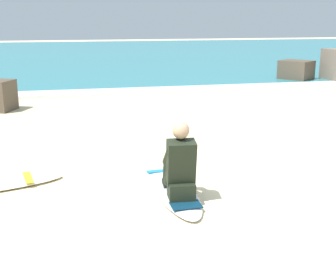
% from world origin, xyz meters
% --- Properties ---
extents(ground_plane, '(80.00, 80.00, 0.00)m').
position_xyz_m(ground_plane, '(0.00, 0.00, 0.00)').
color(ground_plane, beige).
extents(sea, '(80.00, 28.00, 0.10)m').
position_xyz_m(sea, '(0.00, 21.08, 0.05)').
color(sea, teal).
rests_on(sea, ground).
extents(breaking_foam, '(80.00, 0.90, 0.11)m').
position_xyz_m(breaking_foam, '(0.00, 7.38, 0.06)').
color(breaking_foam, white).
rests_on(breaking_foam, ground).
extents(surfboard_main, '(0.57, 2.06, 0.08)m').
position_xyz_m(surfboard_main, '(-0.40, -0.26, 0.04)').
color(surfboard_main, silver).
rests_on(surfboard_main, ground).
extents(surfer_seated, '(0.40, 0.72, 0.95)m').
position_xyz_m(surfer_seated, '(-0.38, -0.59, 0.44)').
color(surfer_seated, black).
rests_on(surfer_seated, surfboard_main).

